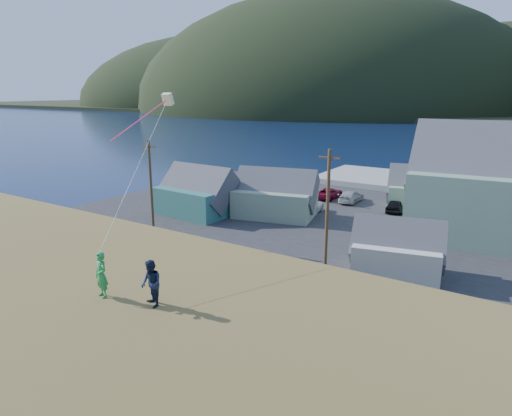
% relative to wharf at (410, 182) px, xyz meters
% --- Properties ---
extents(ground, '(900.00, 900.00, 0.00)m').
position_rel_wharf_xyz_m(ground, '(6.00, -40.00, -0.45)').
color(ground, '#0A1638').
rests_on(ground, ground).
extents(grass_strip, '(110.00, 8.00, 0.10)m').
position_rel_wharf_xyz_m(grass_strip, '(6.00, -42.00, -0.40)').
color(grass_strip, '#4C3D19').
rests_on(grass_strip, ground).
extents(waterfront_lot, '(72.00, 36.00, 0.12)m').
position_rel_wharf_xyz_m(waterfront_lot, '(6.00, -23.00, -0.39)').
color(waterfront_lot, '#28282B').
rests_on(waterfront_lot, ground).
extents(wharf, '(26.00, 14.00, 0.90)m').
position_rel_wharf_xyz_m(wharf, '(0.00, 0.00, 0.00)').
color(wharf, gray).
rests_on(wharf, ground).
extents(shed_teal, '(8.82, 6.44, 6.72)m').
position_rel_wharf_xyz_m(shed_teal, '(-15.56, -29.69, 2.06)').
color(shed_teal, '#2D6A65').
rests_on(shed_teal, waterfront_lot).
extents(shed_palegreen_near, '(9.93, 7.42, 6.45)m').
position_rel_wharf_xyz_m(shed_palegreen_near, '(-7.77, -25.79, 1.99)').
color(shed_palegreen_near, gray).
rests_on(shed_palegreen_near, waterfront_lot).
extents(shed_white, '(7.50, 5.79, 5.31)m').
position_rel_wharf_xyz_m(shed_white, '(8.21, -34.87, 1.61)').
color(shed_white, silver).
rests_on(shed_white, waterfront_lot).
extents(shed_palegreen_far, '(10.39, 7.32, 6.34)m').
position_rel_wharf_xyz_m(shed_palegreen_far, '(5.88, -13.89, 1.99)').
color(shed_palegreen_far, gray).
rests_on(shed_palegreen_far, waterfront_lot).
extents(utility_poles, '(33.96, 0.24, 9.55)m').
position_rel_wharf_xyz_m(utility_poles, '(3.42, -38.50, 4.27)').
color(utility_poles, '#47331E').
rests_on(utility_poles, waterfront_lot).
extents(parked_cars, '(21.85, 13.42, 1.58)m').
position_rel_wharf_xyz_m(parked_cars, '(-1.83, -17.92, 0.40)').
color(parked_cars, maroon).
rests_on(parked_cars, waterfront_lot).
extents(kite_flyer_green, '(0.61, 0.47, 1.49)m').
position_rel_wharf_xyz_m(kite_flyer_green, '(5.43, -58.96, 7.50)').
color(kite_flyer_green, green).
rests_on(kite_flyer_green, hillside).
extents(kite_flyer_navy, '(0.88, 0.80, 1.47)m').
position_rel_wharf_xyz_m(kite_flyer_navy, '(7.23, -58.56, 7.48)').
color(kite_flyer_navy, '#141F39').
rests_on(kite_flyer_navy, hillside).
extents(kite_rig, '(2.60, 3.99, 9.58)m').
position_rel_wharf_xyz_m(kite_rig, '(1.48, -51.79, 12.54)').
color(kite_rig, '#FDFBC1').
rests_on(kite_rig, ground).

